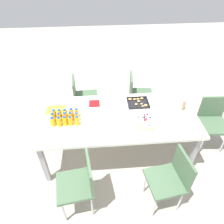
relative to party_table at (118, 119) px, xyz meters
name	(u,v)px	position (x,y,z in m)	size (l,w,h in m)	color
ground_plane	(117,151)	(0.00, 0.00, -0.68)	(12.00, 12.00, 0.00)	#B2A899
party_table	(118,119)	(0.00, 0.00, 0.00)	(2.14, 0.99, 0.74)	silver
chair_far_left	(82,95)	(-0.52, 0.86, -0.18)	(0.43, 0.43, 0.83)	#4C6B4C
chair_near_right	(171,177)	(0.53, -0.83, -0.18)	(0.45, 0.45, 0.83)	#4C6B4C
chair_near_left	(80,182)	(-0.50, -0.80, -0.18)	(0.45, 0.45, 0.83)	#4C6B4C
chair_far_right	(137,93)	(0.44, 0.86, -0.18)	(0.44, 0.44, 0.83)	#4C6B4C
chair_end	(213,119)	(1.44, 0.08, -0.18)	(0.43, 0.43, 0.83)	#4C6B4C
juice_bottle_0	(53,122)	(-0.84, -0.11, 0.12)	(0.06, 0.06, 0.14)	#F9AC14
juice_bottle_1	(59,122)	(-0.76, -0.12, 0.13)	(0.06, 0.06, 0.14)	#F9AC14
juice_bottle_2	(65,121)	(-0.68, -0.12, 0.13)	(0.05, 0.05, 0.15)	#F9AE14
juice_bottle_3	(70,121)	(-0.61, -0.12, 0.13)	(0.06, 0.06, 0.14)	#FAAE14
juice_bottle_4	(77,121)	(-0.53, -0.12, 0.13)	(0.05, 0.05, 0.14)	#F9AC14
juice_bottle_5	(53,118)	(-0.84, -0.04, 0.12)	(0.06, 0.06, 0.14)	#FAAD14
juice_bottle_6	(59,118)	(-0.76, -0.04, 0.12)	(0.05, 0.05, 0.14)	#F9AE14
juice_bottle_7	(65,117)	(-0.69, -0.05, 0.13)	(0.06, 0.06, 0.15)	#FAAC14
juice_bottle_8	(71,117)	(-0.62, -0.05, 0.13)	(0.06, 0.06, 0.15)	#F9AE14
juice_bottle_9	(77,117)	(-0.54, -0.05, 0.12)	(0.05, 0.05, 0.13)	#F9AD14
juice_bottle_10	(54,114)	(-0.83, 0.03, 0.13)	(0.06, 0.06, 0.14)	#F9AE14
juice_bottle_11	(60,114)	(-0.76, 0.03, 0.13)	(0.05, 0.05, 0.14)	#FAAC14
juice_bottle_12	(65,113)	(-0.69, 0.03, 0.12)	(0.06, 0.06, 0.13)	#FAAC14
juice_bottle_13	(72,113)	(-0.61, 0.03, 0.13)	(0.06, 0.06, 0.15)	#FAAB14
juice_bottle_14	(77,113)	(-0.54, 0.03, 0.13)	(0.06, 0.06, 0.14)	#FAAB14
fruit_pizza	(147,121)	(0.37, -0.15, 0.07)	(0.31, 0.31, 0.05)	tan
snack_tray	(138,103)	(0.32, 0.25, 0.07)	(0.30, 0.25, 0.04)	black
plate_stack	(113,122)	(-0.07, -0.13, 0.07)	(0.18, 0.18, 0.03)	silver
napkin_stack	(94,104)	(-0.31, 0.29, 0.07)	(0.15, 0.15, 0.01)	red
cardboard_tube	(184,106)	(0.91, 0.05, 0.13)	(0.04, 0.04, 0.15)	#9E7A56
paper_folder	(56,110)	(-0.84, 0.20, 0.06)	(0.26, 0.20, 0.01)	yellow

